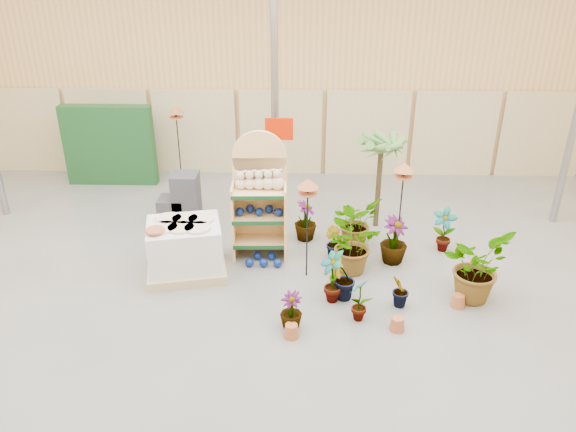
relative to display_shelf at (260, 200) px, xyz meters
name	(u,v)px	position (x,y,z in m)	size (l,w,h in m)	color
room	(266,157)	(0.20, -1.19, 1.21)	(15.20, 12.10, 4.70)	#605F5A
display_shelf	(260,200)	(0.00, 0.00, 0.00)	(0.94, 0.61, 2.20)	tan
teddy_bears	(261,181)	(0.03, -0.10, 0.39)	(0.82, 0.23, 0.36)	beige
gazing_balls_shelf	(259,211)	(0.00, -0.14, -0.14)	(0.81, 0.28, 0.15)	navy
gazing_balls_floor	(264,260)	(0.08, -0.44, -0.93)	(0.63, 0.39, 0.15)	navy
pallet_stack	(185,248)	(-1.18, -0.75, -0.55)	(1.46, 1.30, 0.94)	tan
charcoal_planters	(182,202)	(-1.63, 1.16, -0.59)	(0.80, 0.50, 1.00)	#2C2C30
trellis_stock	(110,145)	(-3.60, 3.10, -0.11)	(2.00, 0.30, 1.80)	#15431C
offer_sign	(279,152)	(0.30, 0.88, 0.56)	(0.50, 0.08, 2.20)	gray
bird_table_front	(308,187)	(0.81, -0.78, 0.59)	(0.34, 0.34, 1.72)	black
bird_table_right	(404,170)	(2.36, -0.23, 0.66)	(0.34, 0.34, 1.79)	black
bird_table_back	(176,112)	(-1.96, 2.76, 0.75)	(0.34, 0.34, 1.89)	black
palm	(382,145)	(2.16, 1.10, 0.64)	(0.70, 0.70, 1.92)	#3B2F1A
potted_plant_0	(332,276)	(1.20, -1.49, -0.57)	(0.46, 0.31, 0.87)	#4D8338
potted_plant_1	(342,279)	(1.35, -1.46, -0.64)	(0.40, 0.32, 0.73)	#4D8338
potted_plant_2	(350,244)	(1.51, -0.62, -0.51)	(0.90, 0.78, 1.00)	#4D8338
potted_plant_3	(394,240)	(2.29, -0.29, -0.59)	(0.46, 0.46, 0.83)	#4D8338
potted_plant_4	(444,230)	(3.22, 0.13, -0.60)	(0.43, 0.29, 0.82)	#4D8338
potted_plant_5	(332,242)	(1.26, -0.15, -0.72)	(0.31, 0.25, 0.57)	#4D8338
potted_plant_6	(356,222)	(1.69, 0.33, -0.55)	(0.82, 0.71, 0.91)	#4D8338
potted_plant_7	(291,310)	(0.59, -2.19, -0.72)	(0.32, 0.32, 0.57)	#4D8338
potted_plant_8	(360,298)	(1.57, -1.96, -0.65)	(0.38, 0.25, 0.71)	#4D8338
potted_plant_9	(400,291)	(2.21, -1.64, -0.72)	(0.31, 0.25, 0.57)	#4D8338
potted_plant_10	(476,266)	(3.37, -1.34, -0.45)	(1.00, 0.87, 1.11)	#4D8338
potted_plant_11	(305,221)	(0.78, 0.50, -0.63)	(0.42, 0.42, 0.75)	#4D8338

